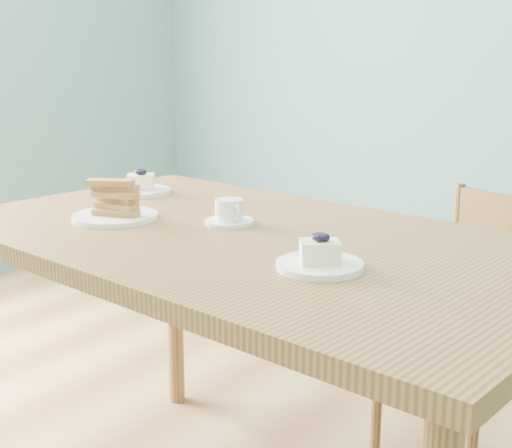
# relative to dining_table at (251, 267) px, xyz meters

# --- Properties ---
(dining_table) EXTENTS (1.57, 0.98, 0.81)m
(dining_table) POSITION_rel_dining_table_xyz_m (0.00, 0.00, 0.00)
(dining_table) COLOR olive
(dining_table) RESTS_ON ground
(dining_chair) EXTENTS (0.48, 0.46, 0.84)m
(dining_chair) POSITION_rel_dining_table_xyz_m (0.35, 0.56, -0.29)
(dining_chair) COLOR olive
(dining_chair) RESTS_ON ground
(cheesecake_plate_near) EXTENTS (0.17, 0.17, 0.07)m
(cheesecake_plate_near) POSITION_rel_dining_table_xyz_m (0.27, -0.13, 0.10)
(cheesecake_plate_near) COLOR white
(cheesecake_plate_near) RESTS_ON dining_table
(cheesecake_plate_far) EXTENTS (0.18, 0.18, 0.07)m
(cheesecake_plate_far) POSITION_rel_dining_table_xyz_m (-0.56, 0.19, 0.10)
(cheesecake_plate_far) COLOR white
(cheesecake_plate_far) RESTS_ON dining_table
(coffee_cup) EXTENTS (0.12, 0.12, 0.06)m
(coffee_cup) POSITION_rel_dining_table_xyz_m (-0.11, 0.05, 0.11)
(coffee_cup) COLOR white
(coffee_cup) RESTS_ON dining_table
(biscotti_plate) EXTENTS (0.22, 0.22, 0.10)m
(biscotti_plate) POSITION_rel_dining_table_xyz_m (-0.37, -0.08, 0.11)
(biscotti_plate) COLOR white
(biscotti_plate) RESTS_ON dining_table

